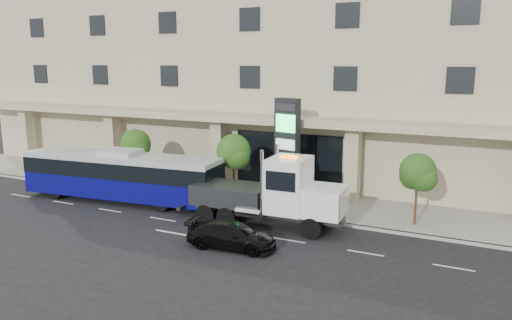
# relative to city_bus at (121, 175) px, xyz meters

# --- Properties ---
(ground) EXTENTS (120.00, 120.00, 0.00)m
(ground) POSITION_rel_city_bus_xyz_m (8.77, -0.57, -1.77)
(ground) COLOR black
(ground) RESTS_ON ground
(sidewalk) EXTENTS (120.00, 6.00, 0.15)m
(sidewalk) POSITION_rel_city_bus_xyz_m (8.77, 4.43, -1.69)
(sidewalk) COLOR gray
(sidewalk) RESTS_ON ground
(curb) EXTENTS (120.00, 0.30, 0.15)m
(curb) POSITION_rel_city_bus_xyz_m (8.77, 1.43, -1.69)
(curb) COLOR gray
(curb) RESTS_ON ground
(convention_center) EXTENTS (60.00, 17.60, 20.00)m
(convention_center) POSITION_rel_city_bus_xyz_m (8.77, 14.85, 8.21)
(convention_center) COLOR tan
(convention_center) RESTS_ON ground
(tree_left) EXTENTS (2.27, 2.20, 4.22)m
(tree_left) POSITION_rel_city_bus_xyz_m (-1.21, 3.02, 1.35)
(tree_left) COLOR #422B19
(tree_left) RESTS_ON sidewalk
(tree_mid) EXTENTS (2.28, 2.20, 4.38)m
(tree_mid) POSITION_rel_city_bus_xyz_m (6.79, 3.02, 1.49)
(tree_mid) COLOR #422B19
(tree_mid) RESTS_ON sidewalk
(tree_right) EXTENTS (2.10, 2.00, 4.04)m
(tree_right) POSITION_rel_city_bus_xyz_m (18.29, 3.02, 1.27)
(tree_right) COLOR #422B19
(tree_right) RESTS_ON sidewalk
(city_bus) EXTENTS (13.90, 4.17, 3.47)m
(city_bus) POSITION_rel_city_bus_xyz_m (0.00, 0.00, 0.00)
(city_bus) COLOR black
(city_bus) RESTS_ON ground
(tow_truck) EXTENTS (9.94, 2.79, 4.52)m
(tow_truck) POSITION_rel_city_bus_xyz_m (11.14, -0.37, 0.09)
(tow_truck) COLOR #2D3033
(tow_truck) RESTS_ON ground
(black_sedan) EXTENTS (4.68, 2.27, 1.31)m
(black_sedan) POSITION_rel_city_bus_xyz_m (10.59, -4.27, -1.11)
(black_sedan) COLOR black
(black_sedan) RESTS_ON ground
(signage_pylon) EXTENTS (1.76, 0.98, 6.70)m
(signage_pylon) POSITION_rel_city_bus_xyz_m (10.00, 4.26, 1.78)
(signage_pylon) COLOR black
(signage_pylon) RESTS_ON sidewalk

